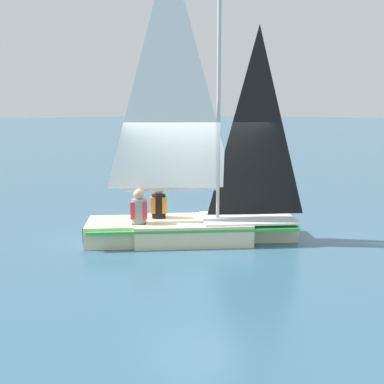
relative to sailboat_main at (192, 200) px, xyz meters
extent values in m
plane|color=#38607A|center=(0.00, 0.00, -0.87)|extent=(260.00, 260.00, 0.00)
cube|color=beige|center=(0.00, 0.00, -0.65)|extent=(2.63, 2.76, 0.44)
cube|color=beige|center=(1.08, 1.32, -0.65)|extent=(1.24, 1.27, 0.44)
cube|color=beige|center=(-1.09, -1.32, -0.65)|extent=(1.57, 1.54, 0.44)
cube|color=green|center=(0.00, 0.00, -0.51)|extent=(3.83, 4.22, 0.05)
cube|color=silver|center=(0.76, 0.93, -0.41)|extent=(2.26, 2.35, 0.04)
cylinder|color=#B7B7BC|center=(0.35, 0.42, 2.38)|extent=(0.08, 0.08, 5.61)
cylinder|color=#B7B7BC|center=(-0.28, -0.34, 0.24)|extent=(1.31, 1.57, 0.07)
pyramid|color=white|center=(-0.28, -0.34, 2.67)|extent=(1.23, 1.48, 4.79)
pyramid|color=black|center=(0.87, 1.05, 1.63)|extent=(0.98, 1.17, 3.91)
cube|color=black|center=(-1.44, -1.75, -0.72)|extent=(0.07, 0.08, 0.31)
cube|color=black|center=(-0.66, -0.37, -0.64)|extent=(0.36, 0.37, 0.45)
cylinder|color=black|center=(-0.66, -0.37, -0.17)|extent=(0.42, 0.42, 0.50)
cube|color=orange|center=(-0.66, -0.37, -0.14)|extent=(0.42, 0.43, 0.35)
sphere|color=#A87A56|center=(-0.66, -0.37, 0.18)|extent=(0.22, 0.22, 0.22)
cube|color=black|center=(-0.54, -1.00, -0.64)|extent=(0.36, 0.37, 0.45)
cylinder|color=gray|center=(-0.54, -1.00, -0.17)|extent=(0.42, 0.42, 0.50)
cube|color=red|center=(-0.54, -1.00, -0.14)|extent=(0.42, 0.43, 0.35)
sphere|color=tan|center=(-0.54, -1.00, 0.18)|extent=(0.22, 0.22, 0.22)
camera|label=1|loc=(7.14, -6.96, 1.91)|focal=45.00mm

